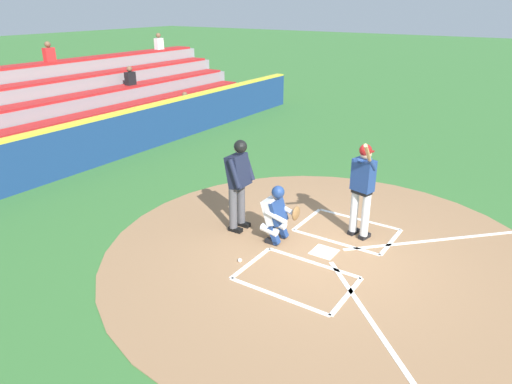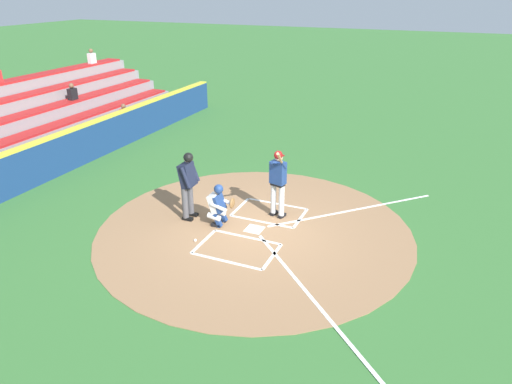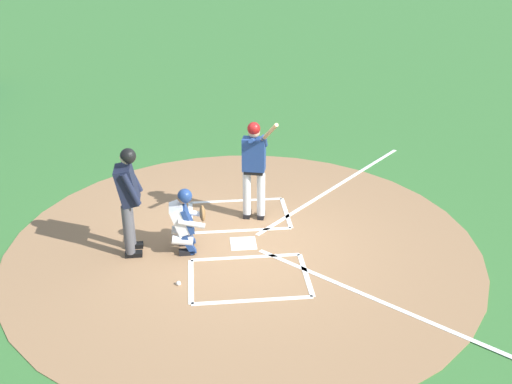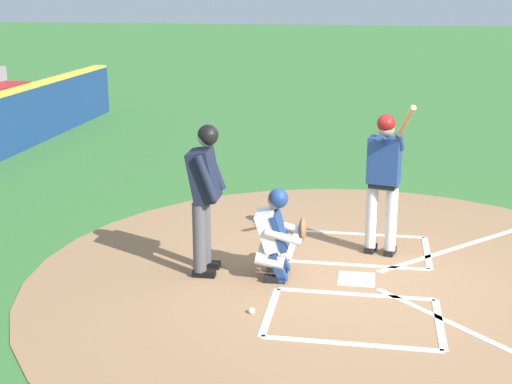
# 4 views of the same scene
# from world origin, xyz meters

# --- Properties ---
(ground_plane) EXTENTS (120.00, 120.00, 0.00)m
(ground_plane) POSITION_xyz_m (0.00, 0.00, 0.00)
(ground_plane) COLOR #387033
(dirt_circle) EXTENTS (8.00, 8.00, 0.01)m
(dirt_circle) POSITION_xyz_m (0.00, 0.00, 0.01)
(dirt_circle) COLOR #99704C
(dirt_circle) RESTS_ON ground
(home_plate_and_chalk) EXTENTS (7.93, 4.91, 0.01)m
(home_plate_and_chalk) POSITION_xyz_m (0.00, 0.88, 0.01)
(home_plate_and_chalk) COLOR white
(home_plate_and_chalk) RESTS_ON dirt_circle
(batter) EXTENTS (1.05, 0.54, 2.13)m
(batter) POSITION_xyz_m (-0.91, 0.28, 1.10)
(batter) COLOR silver
(batter) RESTS_ON ground
(catcher) EXTENTS (0.60, 0.60, 1.13)m
(catcher) POSITION_xyz_m (0.07, -0.97, 0.59)
(catcher) COLOR black
(catcher) RESTS_ON ground
(plate_umpire) EXTENTS (0.58, 0.41, 1.86)m
(plate_umpire) POSITION_xyz_m (0.08, -1.85, 1.08)
(plate_umpire) COLOR #4C4C51
(plate_umpire) RESTS_ON ground
(baseball) EXTENTS (0.07, 0.07, 0.07)m
(baseball) POSITION_xyz_m (1.13, -1.09, 0.04)
(baseball) COLOR white
(baseball) RESTS_ON ground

